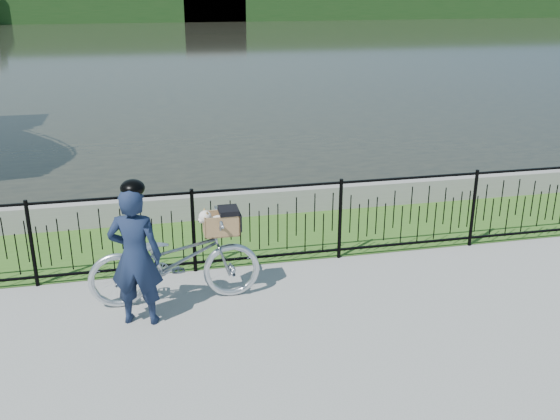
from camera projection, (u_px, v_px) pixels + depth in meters
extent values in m
plane|color=gray|center=(297.00, 322.00, 7.06)|extent=(120.00, 120.00, 0.00)
cube|color=#36601E|center=(256.00, 236.00, 9.44)|extent=(60.00, 2.00, 0.01)
plane|color=black|center=(164.00, 47.00, 37.32)|extent=(120.00, 120.00, 0.00)
cube|color=gray|center=(245.00, 203.00, 10.29)|extent=(60.00, 0.30, 0.40)
cube|color=#1F4018|center=(151.00, 5.00, 61.57)|extent=(120.00, 6.00, 3.00)
cube|color=#A49883|center=(213.00, 4.00, 61.37)|extent=(6.00, 3.00, 3.20)
imported|color=silver|center=(175.00, 260.00, 7.38)|extent=(2.03, 0.71, 1.06)
cube|color=black|center=(222.00, 234.00, 7.39)|extent=(0.38, 0.18, 0.02)
cube|color=olive|center=(222.00, 233.00, 7.39)|extent=(0.41, 0.27, 0.01)
cube|color=olive|center=(220.00, 220.00, 7.46)|extent=(0.41, 0.01, 0.26)
cube|color=olive|center=(223.00, 227.00, 7.23)|extent=(0.41, 0.01, 0.26)
cube|color=olive|center=(238.00, 222.00, 7.39)|extent=(0.01, 0.27, 0.26)
cube|color=olive|center=(204.00, 225.00, 7.31)|extent=(0.01, 0.27, 0.26)
cube|color=black|center=(228.00, 210.00, 7.31)|extent=(0.23, 0.28, 0.06)
cube|color=black|center=(239.00, 220.00, 7.38)|extent=(0.02, 0.28, 0.20)
ellipsoid|color=silver|center=(219.00, 224.00, 7.34)|extent=(0.31, 0.22, 0.20)
sphere|color=silver|center=(205.00, 217.00, 7.26)|extent=(0.15, 0.15, 0.15)
sphere|color=silver|center=(201.00, 220.00, 7.24)|extent=(0.07, 0.07, 0.07)
sphere|color=black|center=(199.00, 221.00, 7.22)|extent=(0.02, 0.02, 0.02)
cone|color=olive|center=(204.00, 210.00, 7.29)|extent=(0.06, 0.08, 0.08)
cone|color=olive|center=(207.00, 213.00, 7.20)|extent=(0.06, 0.08, 0.08)
imported|color=#151F3A|center=(135.00, 257.00, 6.82)|extent=(0.66, 0.51, 1.60)
ellipsoid|color=black|center=(129.00, 189.00, 6.55)|extent=(0.26, 0.29, 0.18)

